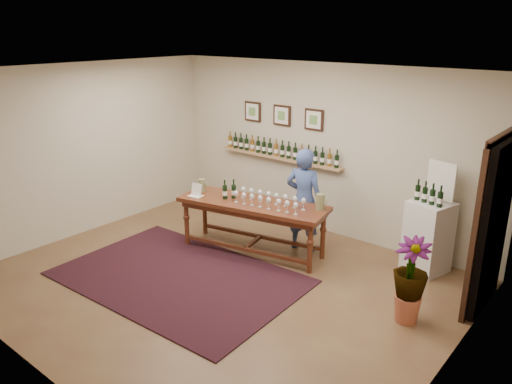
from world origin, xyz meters
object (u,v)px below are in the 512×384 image
Objects in this scene: potted_plant at (410,281)px; person at (304,200)px; tasting_table at (253,210)px; display_pedestal at (428,237)px.

person reaches higher than potted_plant.
tasting_table is at bearing 172.86° from potted_plant.
tasting_table is at bearing 36.63° from person.
person is (0.54, 0.57, 0.12)m from tasting_table.
potted_plant reaches higher than tasting_table.
person is (-2.10, 0.90, 0.28)m from potted_plant.
display_pedestal is 0.64× the size of person.
potted_plant is at bearing -76.76° from display_pedestal.
display_pedestal reaches higher than tasting_table.
display_pedestal reaches higher than potted_plant.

